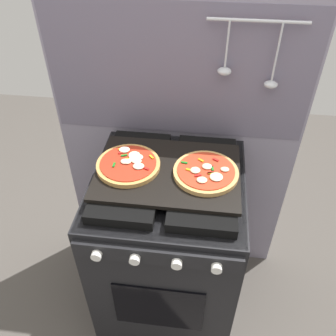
% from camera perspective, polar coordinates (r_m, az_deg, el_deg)
% --- Properties ---
extents(ground_plane, '(4.00, 4.00, 0.00)m').
position_cam_1_polar(ground_plane, '(2.08, 0.00, -19.77)').
color(ground_plane, '#4C4742').
extents(kitchen_backsplash, '(1.10, 0.08, 1.55)m').
position_cam_1_polar(kitchen_backsplash, '(1.70, 1.44, 3.69)').
color(kitchen_backsplash, gray).
rests_on(kitchen_backsplash, ground_plane).
extents(stove, '(0.60, 0.64, 0.90)m').
position_cam_1_polar(stove, '(1.70, -0.01, -12.30)').
color(stove, black).
rests_on(stove, ground_plane).
extents(baking_tray, '(0.54, 0.38, 0.02)m').
position_cam_1_polar(baking_tray, '(1.36, 0.00, -0.57)').
color(baking_tray, black).
rests_on(baking_tray, stove).
extents(pizza_left, '(0.24, 0.24, 0.03)m').
position_cam_1_polar(pizza_left, '(1.37, -6.25, 0.57)').
color(pizza_left, tan).
rests_on(pizza_left, baking_tray).
extents(pizza_right, '(0.24, 0.24, 0.03)m').
position_cam_1_polar(pizza_right, '(1.34, 6.02, -0.66)').
color(pizza_right, tan).
rests_on(pizza_right, baking_tray).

